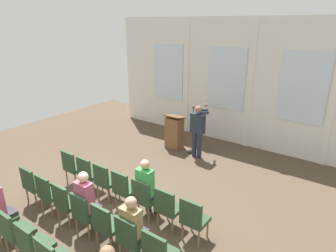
# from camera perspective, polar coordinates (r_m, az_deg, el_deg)

# --- Properties ---
(ground_plane) EXTENTS (14.76, 14.76, 0.00)m
(ground_plane) POSITION_cam_1_polar(r_m,az_deg,el_deg) (6.62, -12.24, -17.87)
(ground_plane) COLOR brown
(rear_partition) EXTENTS (9.00, 0.14, 4.17)m
(rear_partition) POSITION_cam_1_polar(r_m,az_deg,el_deg) (10.08, 11.65, 8.43)
(rear_partition) COLOR silver
(rear_partition) RESTS_ON ground
(speaker) EXTENTS (0.50, 0.69, 1.66)m
(speaker) POSITION_cam_1_polar(r_m,az_deg,el_deg) (8.88, 5.83, -0.35)
(speaker) COLOR #232838
(speaker) RESTS_ON ground
(mic_stand) EXTENTS (0.28, 0.28, 1.55)m
(mic_stand) POSITION_cam_1_polar(r_m,az_deg,el_deg) (9.39, 4.79, -3.30)
(mic_stand) COLOR black
(mic_stand) RESTS_ON ground
(lectern) EXTENTS (0.60, 0.48, 1.16)m
(lectern) POSITION_cam_1_polar(r_m,az_deg,el_deg) (9.65, 1.25, -1.19)
(lectern) COLOR brown
(lectern) RESTS_ON ground
(chair_r0_c0) EXTENTS (0.46, 0.44, 0.94)m
(chair_r0_c0) POSITION_cam_1_polar(r_m,az_deg,el_deg) (7.89, -18.15, -7.35)
(chair_r0_c0) COLOR olive
(chair_r0_c0) RESTS_ON ground
(chair_r0_c1) EXTENTS (0.46, 0.44, 0.94)m
(chair_r0_c1) POSITION_cam_1_polar(r_m,az_deg,el_deg) (7.45, -15.36, -8.70)
(chair_r0_c1) COLOR olive
(chair_r0_c1) RESTS_ON ground
(chair_r0_c2) EXTENTS (0.46, 0.44, 0.94)m
(chair_r0_c2) POSITION_cam_1_polar(r_m,az_deg,el_deg) (7.04, -12.21, -10.18)
(chair_r0_c2) COLOR olive
(chair_r0_c2) RESTS_ON ground
(chair_r0_c3) EXTENTS (0.46, 0.44, 0.94)m
(chair_r0_c3) POSITION_cam_1_polar(r_m,az_deg,el_deg) (6.66, -8.64, -11.81)
(chair_r0_c3) COLOR olive
(chair_r0_c3) RESTS_ON ground
(chair_r0_c4) EXTENTS (0.46, 0.44, 0.94)m
(chair_r0_c4) POSITION_cam_1_polar(r_m,az_deg,el_deg) (6.31, -4.62, -13.57)
(chair_r0_c4) COLOR olive
(chair_r0_c4) RESTS_ON ground
(audience_r0_c4) EXTENTS (0.36, 0.39, 1.36)m
(audience_r0_c4) POSITION_cam_1_polar(r_m,az_deg,el_deg) (6.24, -4.20, -11.56)
(audience_r0_c4) COLOR #2D2D33
(audience_r0_c4) RESTS_ON ground
(chair_r0_c5) EXTENTS (0.46, 0.44, 0.94)m
(chair_r0_c5) POSITION_cam_1_polar(r_m,az_deg,el_deg) (6.00, -0.08, -15.44)
(chair_r0_c5) COLOR olive
(chair_r0_c5) RESTS_ON ground
(chair_r0_c6) EXTENTS (0.46, 0.44, 0.94)m
(chair_r0_c6) POSITION_cam_1_polar(r_m,az_deg,el_deg) (5.74, 5.01, -17.40)
(chair_r0_c6) COLOR olive
(chair_r0_c6) RESTS_ON ground
(chair_r1_c0) EXTENTS (0.46, 0.44, 0.94)m
(chair_r1_c0) POSITION_cam_1_polar(r_m,az_deg,el_deg) (7.40, -24.87, -10.13)
(chair_r1_c0) COLOR olive
(chair_r1_c0) RESTS_ON ground
(chair_r1_c1) EXTENTS (0.46, 0.44, 0.94)m
(chair_r1_c1) POSITION_cam_1_polar(r_m,az_deg,el_deg) (6.94, -22.32, -11.81)
(chair_r1_c1) COLOR olive
(chair_r1_c1) RESTS_ON ground
(chair_r1_c2) EXTENTS (0.46, 0.44, 0.94)m
(chair_r1_c2) POSITION_cam_1_polar(r_m,az_deg,el_deg) (6.49, -19.38, -13.69)
(chair_r1_c2) COLOR olive
(chair_r1_c2) RESTS_ON ground
(chair_r1_c3) EXTENTS (0.46, 0.44, 0.94)m
(chair_r1_c3) POSITION_cam_1_polar(r_m,az_deg,el_deg) (6.08, -15.96, -15.80)
(chair_r1_c3) COLOR olive
(chair_r1_c3) RESTS_ON ground
(audience_r1_c3) EXTENTS (0.36, 0.39, 1.37)m
(audience_r1_c3) POSITION_cam_1_polar(r_m,az_deg,el_deg) (5.99, -15.57, -13.73)
(audience_r1_c3) COLOR #2D2D33
(audience_r1_c3) RESTS_ON ground
(chair_r1_c4) EXTENTS (0.46, 0.44, 0.94)m
(chair_r1_c4) POSITION_cam_1_polar(r_m,az_deg,el_deg) (5.69, -11.97, -18.14)
(chair_r1_c4) COLOR olive
(chair_r1_c4) RESTS_ON ground
(chair_r1_c5) EXTENTS (0.46, 0.44, 0.94)m
(chair_r1_c5) POSITION_cam_1_polar(r_m,az_deg,el_deg) (5.35, -7.31, -20.70)
(chair_r1_c5) COLOR olive
(chair_r1_c5) RESTS_ON ground
(audience_r1_c5) EXTENTS (0.36, 0.39, 1.29)m
(audience_r1_c5) POSITION_cam_1_polar(r_m,az_deg,el_deg) (5.28, -6.76, -18.71)
(audience_r1_c5) COLOR #2D2D33
(audience_r1_c5) RESTS_ON ground
(chair_r1_c6) EXTENTS (0.46, 0.44, 0.94)m
(chair_r1_c6) POSITION_cam_1_polar(r_m,az_deg,el_deg) (5.05, -1.87, -23.43)
(chair_r1_c6) COLOR olive
(chair_r1_c6) RESTS_ON ground
(chair_r2_c2) EXTENTS (0.46, 0.44, 0.94)m
(chair_r2_c2) POSITION_cam_1_polar(r_m,az_deg,el_deg) (6.09, -27.95, -17.49)
(chair_r2_c2) COLOR olive
(chair_r2_c2) RESTS_ON ground
(chair_r2_c3) EXTENTS (0.46, 0.44, 0.94)m
(chair_r2_c3) POSITION_cam_1_polar(r_m,az_deg,el_deg) (5.64, -24.98, -20.19)
(chair_r2_c3) COLOR olive
(chair_r2_c3) RESTS_ON ground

